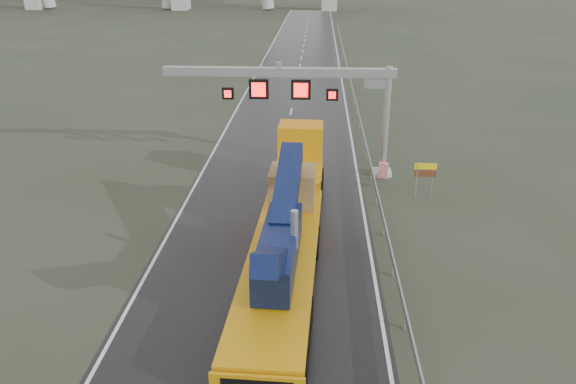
# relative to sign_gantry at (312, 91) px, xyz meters

# --- Properties ---
(ground) EXTENTS (400.00, 400.00, 0.00)m
(ground) POSITION_rel_sign_gantry_xyz_m (-2.10, -17.99, -5.61)
(ground) COLOR #2B3223
(ground) RESTS_ON ground
(road) EXTENTS (11.00, 200.00, 0.02)m
(road) POSITION_rel_sign_gantry_xyz_m (-2.10, 22.01, -5.60)
(road) COLOR black
(road) RESTS_ON ground
(guardrail) EXTENTS (0.20, 140.00, 1.40)m
(guardrail) POSITION_rel_sign_gantry_xyz_m (4.00, 12.01, -4.91)
(guardrail) COLOR gray
(guardrail) RESTS_ON ground
(sign_gantry) EXTENTS (14.90, 1.20, 7.42)m
(sign_gantry) POSITION_rel_sign_gantry_xyz_m (0.00, 0.00, 0.00)
(sign_gantry) COLOR #B0B0AB
(sign_gantry) RESTS_ON ground
(heavy_haul_truck) EXTENTS (3.79, 20.68, 4.83)m
(heavy_haul_truck) POSITION_rel_sign_gantry_xyz_m (-0.91, -9.34, -3.74)
(heavy_haul_truck) COLOR orange
(heavy_haul_truck) RESTS_ON ground
(exit_sign_pair) EXTENTS (1.31, 0.08, 2.24)m
(exit_sign_pair) POSITION_rel_sign_gantry_xyz_m (6.90, -3.73, -4.04)
(exit_sign_pair) COLOR #92959A
(exit_sign_pair) RESTS_ON ground
(striped_barrier) EXTENTS (0.66, 0.44, 1.03)m
(striped_barrier) POSITION_rel_sign_gantry_xyz_m (4.80, -0.58, -5.10)
(striped_barrier) COLOR red
(striped_barrier) RESTS_ON ground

